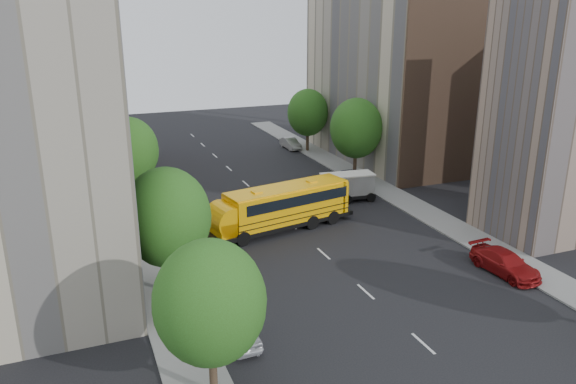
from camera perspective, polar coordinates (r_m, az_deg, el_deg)
ground at (r=41.33m, az=2.45°, el=-5.23°), size 120.00×120.00×0.00m
sidewalk_left at (r=43.00m, az=-14.56°, el=-4.79°), size 3.00×80.00×0.12m
sidewalk_right at (r=50.70m, az=12.06°, el=-1.08°), size 3.00×80.00×0.12m
lane_markings at (r=50.00m, az=-2.23°, el=-1.02°), size 0.15×64.00×0.01m
building_left_cream at (r=41.14m, az=-24.91°, el=7.55°), size 10.00×26.00×20.00m
building_left_redbrick at (r=63.40m, az=-23.77°, el=7.61°), size 10.00×15.00×13.00m
building_left_near at (r=31.17m, az=-25.25°, el=1.77°), size 10.00×7.00×17.00m
building_right_near at (r=45.84m, az=26.25°, el=6.37°), size 10.00×7.00×17.00m
building_right_far at (r=64.57m, az=10.07°, el=11.25°), size 10.00×22.00×18.00m
building_right_sidewall at (r=55.58m, az=16.05°, el=9.78°), size 10.10×0.30×18.00m
street_tree_0 at (r=24.12m, az=-7.94°, el=-11.07°), size 4.80×4.80×7.41m
street_tree_1 at (r=32.97m, az=-12.23°, el=-2.55°), size 5.12×5.12×7.90m
street_tree_2 at (r=50.15m, az=-15.83°, el=4.10°), size 4.99×4.99×7.71m
street_tree_4 at (r=56.57m, az=6.94°, el=6.44°), size 5.25×5.25×8.10m
street_tree_5 at (r=67.22m, az=2.02°, el=8.07°), size 4.86×4.86×7.51m
school_bus at (r=43.08m, az=-0.99°, el=-1.45°), size 12.65×5.09×3.48m
safari_truck at (r=50.14m, az=5.57°, el=0.54°), size 6.00×2.76×2.48m
parked_car_0 at (r=29.77m, az=-5.23°, el=-13.71°), size 1.82×4.09×1.37m
parked_car_1 at (r=49.37m, az=-12.60°, el=-0.77°), size 1.81×4.76×1.55m
parked_car_3 at (r=39.14m, az=21.18°, el=-6.72°), size 2.38×5.18×1.47m
parked_car_4 at (r=54.42m, az=6.96°, el=1.31°), size 1.98×4.67×1.57m
parked_car_5 at (r=69.27m, az=0.26°, el=4.96°), size 1.52×4.03×1.31m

